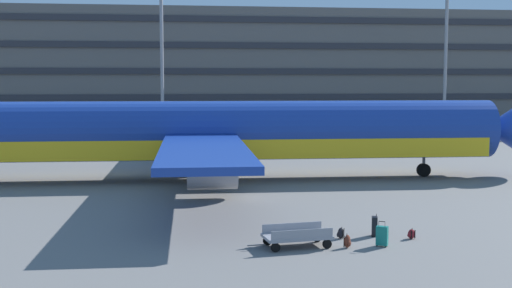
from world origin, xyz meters
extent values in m
plane|color=slate|center=(0.00, 0.00, 0.00)|extent=(600.00, 600.00, 0.00)
cube|color=#605B56|center=(0.00, 44.06, 7.57)|extent=(141.71, 17.56, 15.15)
cube|color=#2D2D33|center=(0.00, 35.18, 1.51)|extent=(140.30, 0.24, 0.70)
cube|color=#2D2D33|center=(0.00, 35.18, 4.54)|extent=(140.30, 0.24, 0.70)
cube|color=#2D2D33|center=(0.00, 35.18, 7.57)|extent=(140.30, 0.24, 0.70)
cube|color=#2D2D33|center=(0.00, 35.18, 10.60)|extent=(140.30, 0.24, 0.70)
cube|color=#2D2D33|center=(0.00, 35.18, 13.63)|extent=(140.30, 0.24, 0.70)
cylinder|color=navy|center=(4.69, 0.20, 3.23)|extent=(36.91, 4.73, 3.85)
cube|color=yellow|center=(4.69, 0.20, 2.17)|extent=(35.44, 4.62, 1.23)
cone|color=navy|center=(24.16, -0.27, 3.23)|extent=(3.17, 3.73, 3.66)
cube|color=navy|center=(3.92, 9.88, 2.94)|extent=(4.77, 15.57, 0.36)
cube|color=navy|center=(3.46, -9.44, 2.94)|extent=(4.77, 15.57, 0.36)
cylinder|color=#9E9EA3|center=(4.35, 7.08, 1.58)|extent=(2.80, 2.18, 2.12)
cylinder|color=#9E9EA3|center=(4.02, -6.67, 1.58)|extent=(2.80, 2.18, 2.12)
cylinder|color=black|center=(18.68, -0.14, 0.45)|extent=(0.91, 0.37, 0.90)
cylinder|color=slate|center=(18.68, -0.14, 1.10)|extent=(0.20, 0.20, 1.31)
cylinder|color=black|center=(3.26, 1.87, 0.45)|extent=(0.91, 0.37, 0.90)
cylinder|color=slate|center=(3.26, 1.87, 1.10)|extent=(0.20, 0.20, 1.31)
cylinder|color=black|center=(3.18, -1.41, 0.45)|extent=(0.91, 0.37, 0.90)
cylinder|color=slate|center=(3.18, -1.41, 1.10)|extent=(0.20, 0.20, 1.31)
cylinder|color=gray|center=(0.79, 27.54, 9.01)|extent=(0.36, 0.36, 18.01)
cylinder|color=gray|center=(31.81, 27.54, 10.50)|extent=(0.36, 0.36, 21.00)
cube|color=#147266|center=(10.01, -18.01, 0.43)|extent=(0.50, 0.44, 0.75)
cylinder|color=#333338|center=(9.87, -18.00, 0.90)|extent=(0.02, 0.02, 0.21)
cylinder|color=#333338|center=(10.07, -18.14, 0.90)|extent=(0.02, 0.02, 0.21)
cube|color=black|center=(9.97, -18.07, 1.01)|extent=(0.22, 0.15, 0.02)
cylinder|color=black|center=(9.91, -17.84, 0.03)|extent=(0.04, 0.05, 0.05)
cylinder|color=black|center=(10.21, -18.03, 0.03)|extent=(0.04, 0.05, 0.05)
cylinder|color=black|center=(9.81, -17.99, 0.03)|extent=(0.04, 0.05, 0.05)
cylinder|color=black|center=(10.11, -18.19, 0.03)|extent=(0.04, 0.05, 0.05)
cube|color=black|center=(10.24, -16.29, 0.43)|extent=(0.33, 0.44, 0.77)
cylinder|color=#333338|center=(10.27, -16.41, 0.87)|extent=(0.02, 0.02, 0.10)
cylinder|color=#333338|center=(10.33, -16.20, 0.87)|extent=(0.02, 0.02, 0.10)
cube|color=black|center=(10.30, -16.31, 0.92)|extent=(0.08, 0.21, 0.02)
cylinder|color=black|center=(10.11, -16.41, 0.03)|extent=(0.05, 0.03, 0.05)
cylinder|color=black|center=(10.19, -16.11, 0.03)|extent=(0.05, 0.03, 0.05)
cylinder|color=black|center=(10.28, -16.46, 0.03)|extent=(0.05, 0.03, 0.05)
cylinder|color=black|center=(10.37, -16.16, 0.03)|extent=(0.05, 0.03, 0.05)
ellipsoid|color=#592619|center=(8.60, -18.06, 0.26)|extent=(0.39, 0.38, 0.51)
ellipsoid|color=#592619|center=(8.66, -18.12, 0.18)|extent=(0.24, 0.23, 0.23)
torus|color=black|center=(8.58, -18.03, 0.52)|extent=(0.07, 0.06, 0.08)
cube|color=black|center=(8.61, -17.93, 0.26)|extent=(0.04, 0.04, 0.44)
cube|color=black|center=(8.47, -18.06, 0.26)|extent=(0.04, 0.04, 0.44)
ellipsoid|color=maroon|center=(11.59, -16.96, 0.20)|extent=(0.41, 0.35, 0.40)
ellipsoid|color=maroon|center=(11.55, -16.87, 0.14)|extent=(0.26, 0.19, 0.18)
torus|color=black|center=(11.61, -16.99, 0.41)|extent=(0.08, 0.04, 0.08)
cube|color=black|center=(11.55, -17.09, 0.20)|extent=(0.04, 0.04, 0.34)
cube|color=black|center=(11.72, -17.01, 0.20)|extent=(0.04, 0.04, 0.34)
ellipsoid|color=black|center=(8.73, -16.55, 0.23)|extent=(0.37, 0.40, 0.45)
ellipsoid|color=black|center=(8.63, -16.49, 0.16)|extent=(0.20, 0.25, 0.20)
torus|color=black|center=(8.77, -16.56, 0.46)|extent=(0.05, 0.08, 0.08)
cube|color=black|center=(8.79, -16.68, 0.23)|extent=(0.04, 0.04, 0.38)
cube|color=black|center=(8.87, -16.52, 0.23)|extent=(0.04, 0.04, 0.38)
cube|color=gray|center=(6.69, -17.66, 0.42)|extent=(2.76, 1.65, 0.12)
cylinder|color=#4C4C51|center=(5.06, -17.89, 0.18)|extent=(0.70, 0.15, 0.05)
cube|color=gray|center=(6.78, -18.27, 0.62)|extent=(2.45, 0.38, 0.40)
cube|color=gray|center=(6.60, -17.05, 0.62)|extent=(2.45, 0.38, 0.40)
cylinder|color=black|center=(5.74, -18.35, 0.18)|extent=(0.37, 0.15, 0.36)
cylinder|color=black|center=(5.58, -17.26, 0.18)|extent=(0.37, 0.15, 0.36)
cylinder|color=black|center=(7.80, -18.06, 0.18)|extent=(0.37, 0.15, 0.36)
cylinder|color=black|center=(7.64, -16.97, 0.18)|extent=(0.37, 0.15, 0.36)
camera|label=1|loc=(1.98, -42.47, 6.47)|focal=46.23mm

